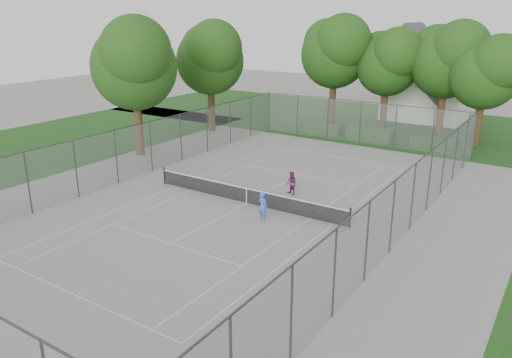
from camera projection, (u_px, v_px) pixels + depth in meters
The scene contains 18 objects.
ground at pixel (247, 203), 28.89m from camera, with size 120.00×120.00×0.00m, color slate.
grass_far at pixel (394, 124), 49.53m from camera, with size 60.00×20.00×0.00m, color #163F12.
grass_left at pixel (22, 149), 40.31m from camera, with size 16.00×40.00×0.00m, color #163F12.
court_markings at pixel (247, 203), 28.88m from camera, with size 11.03×23.83×0.01m.
tennis_net at pixel (247, 195), 28.72m from camera, with size 12.87×0.10×1.10m.
perimeter_fence at pixel (246, 173), 28.31m from camera, with size 18.08×34.08×3.52m.
tree_far_left at pixel (335, 49), 47.15m from camera, with size 7.32×6.68×10.52m.
tree_far_midleft at pixel (388, 60), 45.27m from camera, with size 6.53×5.96×9.38m.
tree_far_midright at pixel (448, 57), 42.55m from camera, with size 7.00×6.39×10.06m.
tree_far_right at pixel (487, 70), 39.46m from camera, with size 6.30×5.75×9.05m.
tree_side_back at pixel (210, 55), 44.58m from camera, with size 6.99×6.38×10.05m.
tree_side_front at pixel (134, 60), 36.48m from camera, with size 7.27×6.64×10.46m.
hedge_left at pixel (322, 129), 45.38m from camera, with size 3.58×1.07×0.90m, color #1D4416.
hedge_mid at pixel (369, 134), 42.69m from camera, with size 3.91×1.12×1.23m, color #1D4416.
hedge_right at pixel (432, 144), 40.01m from camera, with size 3.31×1.21×0.99m, color #1D4416.
house at pixel (427, 82), 50.53m from camera, with size 7.71×5.97×9.60m.
girl_player at pixel (263, 206), 26.28m from camera, with size 0.58×0.38×1.59m, color blue.
woman_player at pixel (292, 183), 30.06m from camera, with size 0.70×0.54×1.43m, color #6B235C.
Camera 1 is at (15.22, -22.26, 10.46)m, focal length 35.00 mm.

